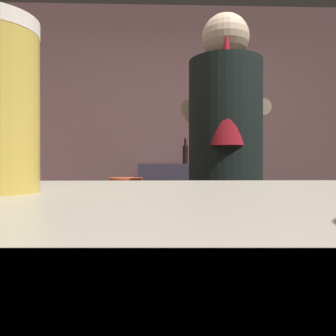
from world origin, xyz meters
name	(u,v)px	position (x,y,z in m)	size (l,w,h in m)	color
wall_back	(182,136)	(0.00, 2.20, 1.35)	(5.20, 0.10, 2.70)	brown
prep_counter	(258,262)	(0.35, 0.68, 0.46)	(2.10, 0.60, 0.92)	#4A4632
back_shelf	(185,219)	(0.01, 1.92, 0.53)	(0.88, 0.36, 1.06)	#373141
bartender	(225,172)	(0.06, 0.23, 1.01)	(0.46, 0.54, 1.75)	#373638
mixing_bowl	(126,182)	(-0.44, 0.63, 0.95)	(0.19, 0.19, 0.05)	#D35131
chefs_knife	(259,186)	(0.34, 0.63, 0.92)	(0.24, 0.03, 0.01)	silver
bottle_soy	(185,154)	(0.02, 1.98, 1.16)	(0.05, 0.05, 0.25)	black
bottle_vinegar	(219,155)	(0.34, 1.90, 1.14)	(0.06, 0.06, 0.22)	#CFCF76
bottle_olive_oil	(207,153)	(0.23, 1.94, 1.16)	(0.05, 0.05, 0.26)	#527D2B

